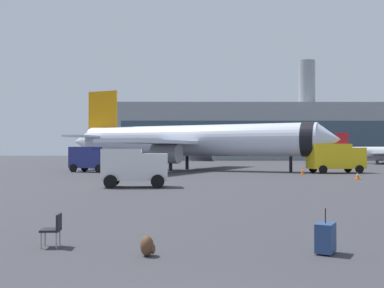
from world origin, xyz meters
TOP-DOWN VIEW (x-y plane):
  - airplane_at_gate at (0.38, 51.45)m, footprint 33.89×31.14m
  - airplane_taxiing at (36.62, 80.95)m, footprint 18.55×17.11m
  - service_truck at (-11.22, 47.28)m, footprint 5.27×3.87m
  - fuel_truck at (16.09, 44.93)m, footprint 6.31×3.51m
  - cargo_van at (-3.75, 25.79)m, footprint 4.53×2.58m
  - safety_cone_near at (11.82, 42.18)m, footprint 0.44×0.44m
  - safety_cone_mid at (14.51, 33.95)m, footprint 0.44×0.44m
  - rolling_suitcase at (3.31, 5.71)m, footprint 0.66×0.75m
  - traveller_backpack at (-1.00, 5.48)m, footprint 0.36×0.40m
  - gate_chair at (-3.54, 6.51)m, footprint 0.50×0.50m
  - terminal_building at (19.73, 117.88)m, footprint 76.95×17.01m

SIDE VIEW (x-z plane):
  - traveller_backpack at x=-1.00m, z-range -0.01..0.47m
  - safety_cone_mid at x=14.51m, z-range -0.01..0.66m
  - safety_cone_near at x=11.82m, z-range -0.01..0.77m
  - rolling_suitcase at x=3.31m, z-range -0.16..0.94m
  - gate_chair at x=-3.54m, z-range 0.07..0.93m
  - cargo_van at x=-3.75m, z-range 0.15..2.75m
  - service_truck at x=-11.22m, z-range 0.16..3.05m
  - fuel_truck at x=16.09m, z-range 0.17..3.37m
  - airplane_taxiing at x=36.62m, z-range -0.90..5.00m
  - airplane_at_gate at x=0.38m, z-range -1.59..8.91m
  - terminal_building at x=19.73m, z-range -5.84..20.78m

